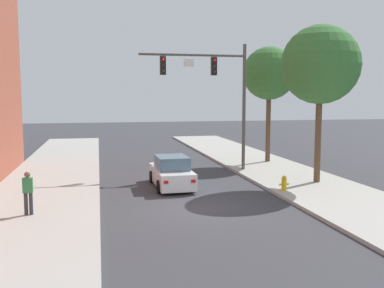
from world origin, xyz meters
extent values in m
plane|color=#38383D|center=(0.00, 0.00, 0.00)|extent=(120.00, 120.00, 0.00)
cube|color=#A8A59E|center=(-6.50, 0.00, 0.07)|extent=(5.00, 60.00, 0.15)
cube|color=#A8A59E|center=(6.50, 0.00, 0.07)|extent=(5.00, 60.00, 0.15)
cylinder|color=#514C47|center=(4.60, 7.90, 3.90)|extent=(0.20, 0.20, 7.50)
cylinder|color=#514C47|center=(1.46, 7.90, 6.95)|extent=(6.28, 0.14, 0.14)
cube|color=black|center=(2.71, 7.90, 6.33)|extent=(0.32, 0.28, 1.05)
sphere|color=red|center=(2.71, 7.75, 6.66)|extent=(0.18, 0.18, 0.18)
sphere|color=#2D2823|center=(2.71, 7.75, 6.33)|extent=(0.18, 0.18, 0.18)
sphere|color=#2D2823|center=(2.71, 7.75, 6.00)|extent=(0.18, 0.18, 0.18)
cube|color=black|center=(-0.30, 7.90, 6.33)|extent=(0.32, 0.28, 1.05)
sphere|color=red|center=(-0.30, 7.75, 6.66)|extent=(0.18, 0.18, 0.18)
sphere|color=#2D2823|center=(-0.30, 7.75, 6.33)|extent=(0.18, 0.18, 0.18)
sphere|color=#2D2823|center=(-0.30, 7.75, 6.00)|extent=(0.18, 0.18, 0.18)
cube|color=white|center=(1.21, 7.88, 6.50)|extent=(0.60, 0.03, 0.44)
cube|color=silver|center=(-0.42, 4.41, 0.56)|extent=(1.77, 4.23, 0.80)
cube|color=slate|center=(-0.42, 4.26, 1.28)|extent=(1.53, 2.02, 0.64)
cylinder|color=black|center=(-1.25, 5.70, 0.32)|extent=(0.23, 0.64, 0.64)
cylinder|color=black|center=(0.36, 5.73, 0.32)|extent=(0.23, 0.64, 0.64)
cylinder|color=black|center=(-1.21, 3.10, 0.32)|extent=(0.23, 0.64, 0.64)
cylinder|color=black|center=(0.40, 3.13, 0.32)|extent=(0.23, 0.64, 0.64)
cube|color=red|center=(-1.03, 2.28, 0.68)|extent=(0.20, 0.04, 0.14)
cube|color=red|center=(0.25, 2.31, 0.68)|extent=(0.20, 0.04, 0.14)
cylinder|color=#333338|center=(-6.70, -0.10, 0.57)|extent=(0.14, 0.14, 0.85)
cylinder|color=#333338|center=(-6.52, -0.10, 0.57)|extent=(0.14, 0.14, 0.85)
cube|color=#337F47|center=(-6.61, -0.10, 1.28)|extent=(0.36, 0.22, 0.56)
sphere|color=brown|center=(-6.61, -0.10, 1.68)|extent=(0.22, 0.22, 0.22)
cylinder|color=gold|center=(4.51, 1.75, 0.43)|extent=(0.24, 0.24, 0.55)
sphere|color=gold|center=(4.51, 1.75, 0.76)|extent=(0.22, 0.22, 0.22)
cylinder|color=gold|center=(4.33, 1.75, 0.45)|extent=(0.12, 0.09, 0.09)
cylinder|color=gold|center=(4.69, 1.75, 0.45)|extent=(0.12, 0.09, 0.09)
cylinder|color=brown|center=(7.07, 3.37, 2.41)|extent=(0.32, 0.32, 4.52)
sphere|color=#387033|center=(7.07, 3.37, 6.17)|extent=(3.99, 3.99, 3.99)
cylinder|color=brown|center=(7.29, 10.62, 2.46)|extent=(0.32, 0.32, 4.63)
sphere|color=#387033|center=(7.29, 10.62, 6.11)|extent=(3.55, 3.55, 3.55)
camera|label=1|loc=(-3.98, -16.88, 4.59)|focal=40.44mm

